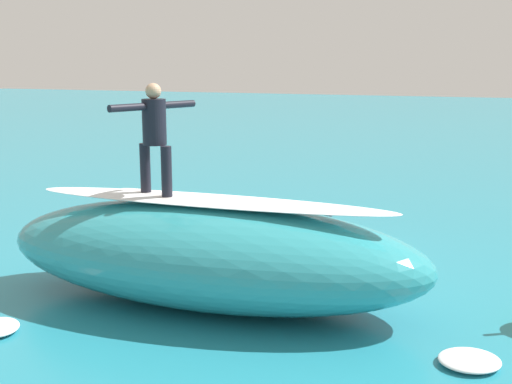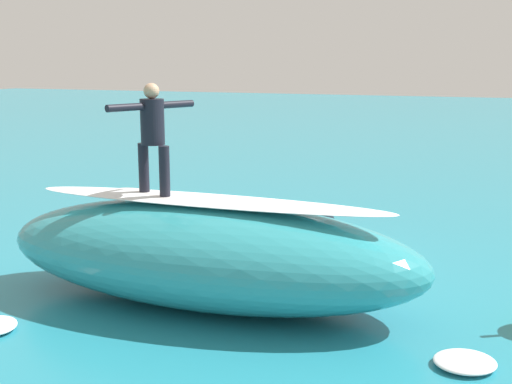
{
  "view_description": "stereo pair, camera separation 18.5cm",
  "coord_description": "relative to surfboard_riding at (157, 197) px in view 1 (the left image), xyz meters",
  "views": [
    {
      "loc": [
        -4.12,
        10.65,
        3.63
      ],
      "look_at": [
        0.04,
        -0.13,
        1.28
      ],
      "focal_mm": 45.11,
      "sensor_mm": 36.0,
      "label": 1
    },
    {
      "loc": [
        -4.29,
        10.58,
        3.63
      ],
      "look_at": [
        0.04,
        -0.13,
        1.28
      ],
      "focal_mm": 45.11,
      "sensor_mm": 36.0,
      "label": 2
    }
  ],
  "objects": [
    {
      "name": "surfboard_riding",
      "position": [
        0.0,
        0.0,
        0.0
      ],
      "size": [
        1.92,
        1.17,
        0.08
      ],
      "primitive_type": "ellipsoid",
      "rotation": [
        0.0,
        0.0,
        -0.37
      ],
      "color": "silver",
      "rests_on": "wave_crest"
    },
    {
      "name": "wave_crest",
      "position": [
        -0.85,
        -0.03,
        -0.82
      ],
      "size": [
        6.79,
        2.82,
        1.56
      ],
      "primitive_type": "ellipsoid",
      "rotation": [
        0.0,
        0.0,
        0.04
      ],
      "color": "teal",
      "rests_on": "ground_plane"
    },
    {
      "name": "foam_patch_far",
      "position": [
        2.67,
        -2.37,
        -1.53
      ],
      "size": [
        0.99,
        0.98,
        0.14
      ],
      "primitive_type": "ellipsoid",
      "rotation": [
        0.0,
        0.0,
        0.76
      ],
      "color": "white",
      "rests_on": "ground_plane"
    },
    {
      "name": "wave_foam_lip",
      "position": [
        -0.85,
        -0.03,
        -0.0
      ],
      "size": [
        5.72,
        1.12,
        0.08
      ],
      "primitive_type": "ellipsoid",
      "rotation": [
        0.0,
        0.0,
        0.04
      ],
      "color": "white",
      "rests_on": "wave_crest"
    },
    {
      "name": "surfer_paddling",
      "position": [
        -1.38,
        -4.87,
        -1.37
      ],
      "size": [
        0.91,
        1.73,
        0.32
      ],
      "rotation": [
        0.0,
        0.0,
        1.97
      ],
      "color": "black",
      "rests_on": "surfboard_paddling"
    },
    {
      "name": "surfer_riding",
      "position": [
        -0.0,
        -0.0,
        1.01
      ],
      "size": [
        0.67,
        1.52,
        1.67
      ],
      "rotation": [
        0.0,
        0.0,
        -0.37
      ],
      "color": "black",
      "rests_on": "surfboard_riding"
    },
    {
      "name": "ground_plane",
      "position": [
        -0.75,
        -2.24,
        -1.6
      ],
      "size": [
        120.0,
        120.0,
        0.0
      ],
      "primitive_type": "plane",
      "color": "teal"
    },
    {
      "name": "foam_patch_mid",
      "position": [
        -4.69,
        0.71,
        -1.54
      ],
      "size": [
        1.0,
        0.98,
        0.13
      ],
      "primitive_type": "ellipsoid",
      "rotation": [
        0.0,
        0.0,
        0.52
      ],
      "color": "white",
      "rests_on": "ground_plane"
    },
    {
      "name": "surfboard_paddling",
      "position": [
        -1.43,
        -4.74,
        -1.56
      ],
      "size": [
        1.25,
        2.02,
        0.09
      ],
      "primitive_type": "ellipsoid",
      "rotation": [
        0.0,
        0.0,
        1.97
      ],
      "color": "silver",
      "rests_on": "ground_plane"
    }
  ]
}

